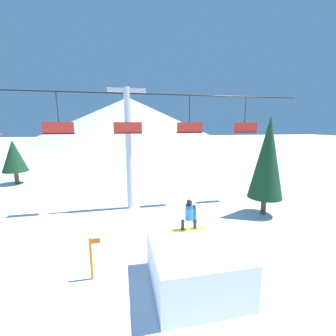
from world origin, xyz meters
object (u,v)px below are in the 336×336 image
snow_ramp (195,264)px  snowboarder (189,215)px  pine_tree_near (268,158)px  trail_marker (92,258)px  distant_skier (194,214)px

snow_ramp → snowboarder: size_ratio=2.29×
pine_tree_near → trail_marker: bearing=-157.1°
pine_tree_near → trail_marker: size_ratio=3.79×
snowboarder → snow_ramp: bearing=-94.7°
pine_tree_near → trail_marker: (-10.02, -4.23, -2.78)m
snow_ramp → trail_marker: trail_marker is taller
snow_ramp → snowboarder: (0.09, 1.05, 1.41)m
snow_ramp → pine_tree_near: pine_tree_near is taller
snow_ramp → distant_skier: snow_ramp is taller
snowboarder → trail_marker: bearing=179.6°
distant_skier → snow_ramp: bearing=-108.1°
snowboarder → pine_tree_near: 7.75m
snowboarder → distant_skier: (1.43, 3.59, -1.55)m
trail_marker → distant_skier: (5.14, 3.57, -0.21)m
trail_marker → pine_tree_near: bearing=22.9°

